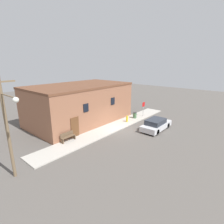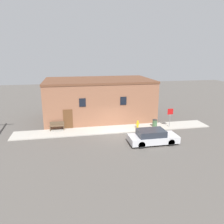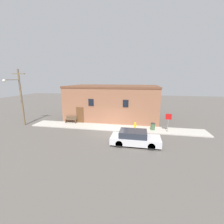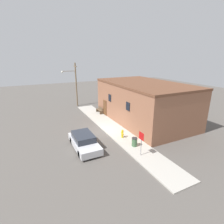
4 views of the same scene
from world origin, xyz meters
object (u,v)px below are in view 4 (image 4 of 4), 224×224
object	(u,v)px
bench	(100,110)
parked_car	(84,141)
fire_hydrant	(122,134)
utility_pole	(75,82)
trash_bin	(134,142)
stop_sign	(141,140)

from	to	relation	value
bench	parked_car	world-z (taller)	parked_car
fire_hydrant	bench	xyz separation A→B (m)	(-8.57, 1.05, 0.01)
utility_pole	bench	bearing A→B (deg)	19.14
bench	trash_bin	distance (m)	10.63
trash_bin	utility_pole	size ratio (longest dim) A/B	0.11
fire_hydrant	bench	bearing A→B (deg)	173.00
fire_hydrant	bench	size ratio (longest dim) A/B	0.57
fire_hydrant	trash_bin	bearing A→B (deg)	3.69
stop_sign	bench	bearing A→B (deg)	173.73
fire_hydrant	utility_pole	size ratio (longest dim) A/B	0.12
utility_pole	fire_hydrant	bearing A→B (deg)	3.69
stop_sign	parked_car	size ratio (longest dim) A/B	0.46
fire_hydrant	parked_car	bearing A→B (deg)	-88.38
utility_pole	parked_car	size ratio (longest dim) A/B	1.59
bench	trash_bin	size ratio (longest dim) A/B	1.85
stop_sign	utility_pole	bearing A→B (deg)	-177.97
stop_sign	utility_pole	xyz separation A→B (m)	(-17.83, -0.63, 2.40)
fire_hydrant	parked_car	world-z (taller)	parked_car
utility_pole	parked_car	bearing A→B (deg)	-12.39
fire_hydrant	utility_pole	distance (m)	14.67
bench	utility_pole	distance (m)	6.90
utility_pole	stop_sign	bearing A→B (deg)	2.03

